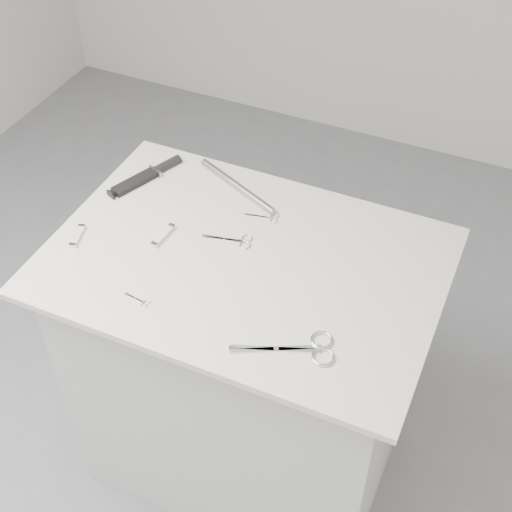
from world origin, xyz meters
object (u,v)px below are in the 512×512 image
at_px(pocket_knife_a, 77,236).
at_px(plinth, 246,372).
at_px(embroidery_scissors_a, 237,241).
at_px(embroidery_scissors_b, 267,217).
at_px(sheathed_knife, 150,174).
at_px(large_shears, 306,349).
at_px(pocket_knife_b, 163,235).
at_px(metal_rail, 237,186).
at_px(tiny_scissors, 140,301).

bearing_deg(pocket_knife_a, plinth, -92.25).
height_order(embroidery_scissors_a, embroidery_scissors_b, same).
bearing_deg(pocket_knife_a, sheathed_knife, -23.39).
bearing_deg(embroidery_scissors_a, large_shears, -54.01).
height_order(embroidery_scissors_a, pocket_knife_a, pocket_knife_a).
distance_m(embroidery_scissors_b, pocket_knife_b, 0.28).
bearing_deg(metal_rail, embroidery_scissors_a, -65.08).
bearing_deg(plinth, sheathed_knife, 152.83).
bearing_deg(embroidery_scissors_b, plinth, -98.07).
distance_m(plinth, pocket_knife_a, 0.65).
distance_m(pocket_knife_a, pocket_knife_b, 0.22).
bearing_deg(embroidery_scissors_b, large_shears, -67.62).
bearing_deg(embroidery_scissors_a, metal_rail, 102.59).
distance_m(embroidery_scissors_a, metal_rail, 0.22).
height_order(tiny_scissors, sheathed_knife, sheathed_knife).
distance_m(plinth, tiny_scissors, 0.55).
relative_size(embroidery_scissors_a, pocket_knife_a, 1.55).
bearing_deg(plinth, tiny_scissors, -125.90).
bearing_deg(plinth, embroidery_scissors_a, 130.11).
bearing_deg(pocket_knife_a, embroidery_scissors_a, -83.50).
bearing_deg(large_shears, embroidery_scissors_b, 100.35).
xyz_separation_m(tiny_scissors, sheathed_knife, (-0.22, 0.43, 0.01)).
xyz_separation_m(sheathed_knife, metal_rail, (0.25, 0.05, 0.00)).
xyz_separation_m(pocket_knife_b, metal_rail, (0.09, 0.26, 0.00)).
distance_m(large_shears, embroidery_scissors_b, 0.46).
bearing_deg(plinth, pocket_knife_a, -166.61).
bearing_deg(tiny_scissors, plinth, 61.89).
relative_size(embroidery_scissors_b, tiny_scissors, 1.31).
relative_size(plinth, embroidery_scissors_b, 9.62).
distance_m(tiny_scissors, pocket_knife_a, 0.30).
height_order(pocket_knife_a, metal_rail, metal_rail).
xyz_separation_m(plinth, metal_rail, (-0.14, 0.25, 0.48)).
bearing_deg(tiny_scissors, sheathed_knife, 125.17).
bearing_deg(tiny_scissors, embroidery_scissors_b, 76.68).
relative_size(large_shears, sheathed_knife, 1.01).
xyz_separation_m(embroidery_scissors_b, pocket_knife_b, (-0.22, -0.18, 0.00)).
xyz_separation_m(plinth, pocket_knife_a, (-0.43, -0.10, 0.48)).
height_order(large_shears, embroidery_scissors_a, large_shears).
relative_size(pocket_knife_a, metal_rail, 0.28).
distance_m(tiny_scissors, metal_rail, 0.49).
bearing_deg(embroidery_scissors_b, pocket_knife_b, -152.12).
bearing_deg(pocket_knife_b, sheathed_knife, 42.48).
height_order(plinth, embroidery_scissors_b, embroidery_scissors_b).
xyz_separation_m(embroidery_scissors_a, pocket_knife_a, (-0.39, -0.16, 0.00)).
bearing_deg(sheathed_knife, metal_rail, -56.41).
distance_m(large_shears, sheathed_knife, 0.76).
height_order(large_shears, pocket_knife_a, pocket_knife_a).
height_order(plinth, pocket_knife_b, pocket_knife_b).
distance_m(embroidery_scissors_b, sheathed_knife, 0.38).
bearing_deg(tiny_scissors, pocket_knife_b, 113.27).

